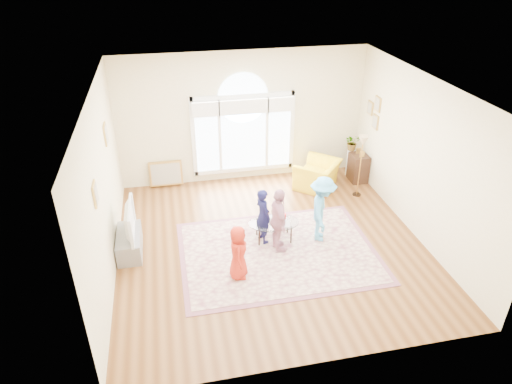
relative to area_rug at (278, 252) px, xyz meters
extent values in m
plane|color=#5A3214|center=(-0.08, 0.31, -0.01)|extent=(6.00, 6.00, 0.00)
plane|color=beige|center=(-0.08, 3.31, 1.59)|extent=(6.00, 0.00, 6.00)
plane|color=beige|center=(-0.08, -2.69, 1.59)|extent=(6.00, 0.00, 6.00)
plane|color=beige|center=(-3.08, 0.31, 1.59)|extent=(0.00, 6.00, 6.00)
plane|color=beige|center=(2.92, 0.31, 1.59)|extent=(0.00, 6.00, 6.00)
plane|color=white|center=(-0.08, 0.31, 3.19)|extent=(6.00, 6.00, 0.00)
cube|color=white|center=(-0.08, 3.27, 0.24)|extent=(2.50, 0.08, 0.10)
cube|color=white|center=(-0.08, 3.27, 2.14)|extent=(2.50, 0.08, 0.10)
cube|color=white|center=(-1.30, 3.27, 1.19)|extent=(0.10, 0.08, 2.00)
cube|color=white|center=(1.14, 3.27, 1.19)|extent=(0.10, 0.08, 2.00)
cube|color=#C6E2FF|center=(-0.97, 3.27, 1.19)|extent=(0.55, 0.02, 1.80)
cube|color=#C6E2FF|center=(0.82, 3.27, 1.19)|extent=(0.55, 0.02, 1.80)
cube|color=#C6E2FF|center=(-0.08, 3.27, 1.19)|extent=(1.10, 0.02, 1.80)
cylinder|color=#C6E2FF|center=(-0.08, 3.27, 2.09)|extent=(1.20, 0.02, 1.20)
cube|color=white|center=(-0.66, 3.26, 1.19)|extent=(0.07, 0.04, 1.80)
cube|color=white|center=(0.51, 3.26, 1.19)|extent=(0.07, 0.04, 1.80)
cube|color=white|center=(-0.97, 3.19, 1.91)|extent=(0.65, 0.12, 0.35)
cube|color=white|center=(-0.08, 3.19, 1.91)|extent=(1.20, 0.12, 0.35)
cube|color=white|center=(0.82, 3.19, 1.91)|extent=(0.65, 0.12, 0.35)
cube|color=tan|center=(-3.06, 1.61, 2.09)|extent=(0.03, 0.34, 0.40)
cube|color=#ADA38E|center=(-3.04, 1.61, 2.09)|extent=(0.01, 0.28, 0.34)
cube|color=tan|center=(-3.06, -0.59, 1.99)|extent=(0.03, 0.30, 0.36)
cube|color=#ADA38E|center=(-3.04, -0.59, 1.99)|extent=(0.01, 0.24, 0.30)
cube|color=tan|center=(2.90, 2.36, 2.04)|extent=(0.03, 0.28, 0.34)
cube|color=#ADA38E|center=(2.88, 2.36, 2.04)|extent=(0.01, 0.22, 0.28)
cube|color=tan|center=(2.90, 2.36, 1.61)|extent=(0.03, 0.28, 0.34)
cube|color=#ADA38E|center=(2.88, 2.36, 1.61)|extent=(0.01, 0.22, 0.28)
cube|color=tan|center=(2.90, 2.71, 1.83)|extent=(0.03, 0.26, 0.32)
cube|color=#ADA38E|center=(2.88, 2.71, 1.83)|extent=(0.01, 0.20, 0.26)
cube|color=beige|center=(0.00, 0.00, 0.00)|extent=(3.60, 2.60, 0.02)
cube|color=#844C5D|center=(0.00, 0.00, 0.00)|extent=(3.80, 2.80, 0.01)
cube|color=gray|center=(-2.83, 0.61, 0.20)|extent=(0.45, 1.00, 0.42)
imported|color=black|center=(-2.83, 0.61, 0.72)|extent=(0.14, 1.06, 0.61)
cube|color=#5C99E9|center=(-2.74, 0.61, 0.72)|extent=(0.02, 0.87, 0.49)
ellipsoid|color=silver|center=(0.01, 0.44, 0.40)|extent=(1.06, 0.72, 0.02)
cylinder|color=black|center=(0.35, 0.60, 0.19)|extent=(0.03, 0.03, 0.40)
cylinder|color=black|center=(-0.29, 0.65, 0.19)|extent=(0.03, 0.03, 0.40)
cylinder|color=black|center=(0.32, 0.24, 0.19)|extent=(0.03, 0.03, 0.40)
cylinder|color=black|center=(-0.32, 0.29, 0.19)|extent=(0.03, 0.03, 0.40)
imported|color=#B2A58C|center=(-0.12, 0.50, 0.42)|extent=(0.29, 0.34, 0.03)
imported|color=#B2A58C|center=(0.10, 0.36, 0.42)|extent=(0.28, 0.34, 0.02)
cylinder|color=red|center=(0.25, 0.52, 0.47)|extent=(0.07, 0.07, 0.12)
imported|color=yellow|center=(1.59, 2.42, 0.33)|extent=(1.36, 1.37, 0.67)
cube|color=black|center=(2.70, 2.54, 0.34)|extent=(0.40, 0.50, 0.70)
cylinder|color=black|center=(2.40, 1.84, 0.00)|extent=(0.20, 0.20, 0.02)
cylinder|color=#C28D3C|center=(2.40, 1.84, 0.67)|extent=(0.02, 0.02, 1.35)
cone|color=#CCB284|center=(2.40, 1.84, 1.39)|extent=(0.31, 0.31, 0.22)
cylinder|color=white|center=(2.62, 2.88, 0.34)|extent=(0.20, 0.20, 0.70)
imported|color=#33722D|center=(2.62, 2.88, 0.90)|extent=(0.42, 0.38, 0.42)
cube|color=tan|center=(-2.03, 3.21, -0.01)|extent=(0.80, 0.14, 0.62)
imported|color=red|center=(-0.88, -0.55, 0.53)|extent=(0.43, 0.57, 1.04)
imported|color=#12133E|center=(-0.21, 0.45, 0.59)|extent=(0.40, 0.49, 1.17)
imported|color=#D08DA7|center=(0.01, 0.08, 0.68)|extent=(0.35, 0.79, 1.33)
imported|color=#51ACE1|center=(0.95, 0.28, 0.70)|extent=(0.77, 1.01, 1.38)
camera|label=1|loc=(-1.89, -6.97, 5.40)|focal=32.00mm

